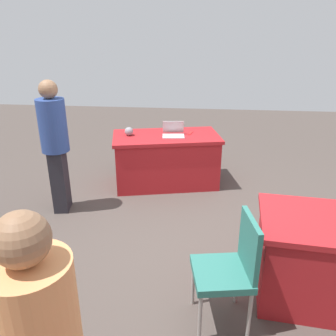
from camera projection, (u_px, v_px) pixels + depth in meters
name	position (u px, v px, depth m)	size (l,w,h in m)	color
ground_plane	(179.00, 245.00, 3.80)	(14.40, 14.40, 0.00)	#4C423D
table_foreground	(166.00, 159.00, 5.21)	(1.72, 1.16, 0.78)	#AD1E23
chair_tucked_right	(231.00, 265.00, 2.62)	(0.51, 0.51, 0.95)	#9E9993
person_presenter	(55.00, 141.00, 4.22)	(0.39, 0.39, 1.70)	#26262D
laptop_silver	(173.00, 133.00, 5.01)	(0.35, 0.33, 0.21)	silver
yarn_ball	(129.00, 131.00, 5.02)	(0.13, 0.13, 0.13)	gray
scissors_red	(190.00, 133.00, 5.15)	(0.18, 0.04, 0.01)	red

